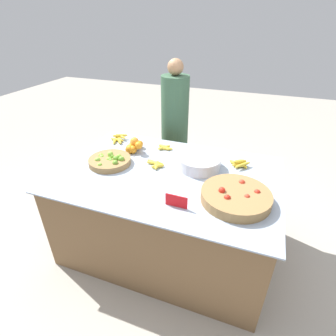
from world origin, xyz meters
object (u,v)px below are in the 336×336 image
at_px(lime_bowl, 110,161).
at_px(tomato_basket, 236,196).
at_px(price_sign, 176,201).
at_px(vendor_person, 175,135).
at_px(metal_bowl, 199,162).

xyz_separation_m(lime_bowl, tomato_basket, (1.09, -0.15, 0.01)).
bearing_deg(price_sign, vendor_person, 109.93).
height_order(tomato_basket, metal_bowl, tomato_basket).
bearing_deg(price_sign, metal_bowl, 88.96).
height_order(lime_bowl, metal_bowl, metal_bowl).
relative_size(price_sign, vendor_person, 0.10).
height_order(price_sign, vendor_person, vendor_person).
relative_size(tomato_basket, metal_bowl, 1.37).
bearing_deg(tomato_basket, price_sign, -150.95).
height_order(tomato_basket, vendor_person, vendor_person).
relative_size(lime_bowl, metal_bowl, 1.02).
distance_m(lime_bowl, tomato_basket, 1.10).
bearing_deg(tomato_basket, metal_bowl, 134.48).
distance_m(tomato_basket, price_sign, 0.42).
bearing_deg(price_sign, tomato_basket, 29.62).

